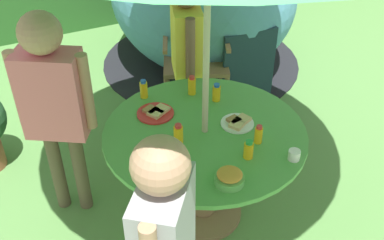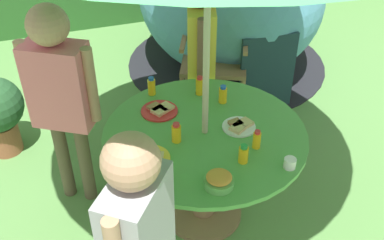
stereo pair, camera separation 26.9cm
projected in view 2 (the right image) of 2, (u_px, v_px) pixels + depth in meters
name	position (u px, v px, depth m)	size (l,w,h in m)	color
ground_plane	(203.00, 214.00, 3.16)	(10.00, 10.00, 0.02)	#548442
garden_table	(204.00, 155.00, 2.84)	(1.21, 1.21, 0.70)	brown
wooden_chair	(215.00, 47.00, 3.87)	(0.67, 0.63, 1.03)	brown
child_in_yellow_shirt	(201.00, 42.00, 3.31)	(0.29, 0.44, 1.36)	navy
child_in_pink_shirt	(60.00, 86.00, 2.77)	(0.42, 0.36, 1.42)	brown
child_in_grey_shirt	(138.00, 229.00, 1.93)	(0.37, 0.40, 1.36)	#3F3F47
snack_bowl	(219.00, 180.00, 2.35)	(0.16, 0.16, 0.08)	#66B259
plate_center_back	(239.00, 126.00, 2.76)	(0.20, 0.20, 0.03)	white
plate_front_edge	(160.00, 110.00, 2.90)	(0.23, 0.23, 0.03)	red
plate_near_right	(149.00, 158.00, 2.53)	(0.23, 0.23, 0.03)	yellow
juice_bottle_near_left	(200.00, 86.00, 3.03)	(0.05, 0.05, 0.13)	yellow
juice_bottle_far_left	(176.00, 133.00, 2.63)	(0.05, 0.05, 0.12)	yellow
juice_bottle_far_right	(243.00, 154.00, 2.49)	(0.05, 0.05, 0.11)	yellow
juice_bottle_center_front	(152.00, 86.00, 3.03)	(0.05, 0.05, 0.13)	yellow
juice_bottle_mid_left	(257.00, 140.00, 2.59)	(0.05, 0.05, 0.12)	yellow
juice_bottle_mid_right	(223.00, 95.00, 2.96)	(0.05, 0.05, 0.12)	yellow
juice_bottle_back_edge	(159.00, 175.00, 2.37)	(0.05, 0.05, 0.11)	yellow
cup_near	(290.00, 163.00, 2.47)	(0.07, 0.07, 0.06)	white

